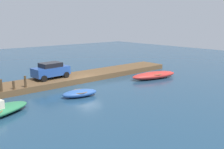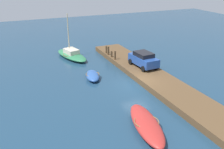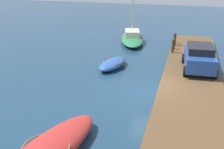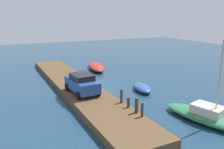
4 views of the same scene
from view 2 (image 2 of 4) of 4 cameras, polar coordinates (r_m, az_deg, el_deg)
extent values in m
plane|color=navy|center=(26.56, 5.40, -2.34)|extent=(84.00, 84.00, 0.00)
cube|color=brown|center=(27.46, 9.32, -1.03)|extent=(26.00, 3.61, 0.59)
ellipsoid|color=#B72D28|center=(19.57, 7.50, -10.68)|extent=(6.16, 2.96, 0.81)
torus|color=olive|center=(19.45, 7.53, -10.12)|extent=(2.18, 2.18, 0.07)
ellipsoid|color=#2D569E|center=(28.00, -4.24, -0.26)|extent=(3.39, 2.06, 0.64)
torus|color=olive|center=(27.93, -4.25, 0.07)|extent=(1.75, 1.75, 0.07)
ellipsoid|color=#2D7A4C|center=(34.91, -8.79, 4.15)|extent=(6.71, 3.67, 0.69)
torus|color=olive|center=(34.86, -8.81, 4.45)|extent=(2.72, 2.72, 0.07)
cube|color=beige|center=(34.76, -8.84, 4.99)|extent=(2.32, 1.83, 0.64)
cylinder|color=#C6B284|center=(34.64, -9.51, 8.76)|extent=(0.12, 0.12, 5.17)
cylinder|color=#47331E|center=(31.96, 0.67, 4.21)|extent=(0.21, 0.21, 1.07)
cylinder|color=#47331E|center=(32.94, -0.08, 4.47)|extent=(0.21, 0.21, 0.77)
cylinder|color=#47331E|center=(33.84, -0.81, 5.23)|extent=(0.24, 0.24, 1.07)
cylinder|color=#47331E|center=(34.49, -1.27, 5.46)|extent=(0.18, 0.18, 0.97)
cube|color=#234793|center=(29.72, 6.86, 3.13)|extent=(3.93, 2.04, 0.90)
cube|color=black|center=(29.51, 6.92, 4.39)|extent=(2.24, 1.71, 0.47)
cylinder|color=black|center=(30.47, 4.04, 2.81)|extent=(0.65, 0.26, 0.64)
cylinder|color=black|center=(31.39, 6.82, 3.29)|extent=(0.65, 0.26, 0.64)
cylinder|color=black|center=(28.36, 6.83, 1.22)|extent=(0.65, 0.26, 0.64)
cylinder|color=black|center=(29.35, 9.72, 1.78)|extent=(0.65, 0.26, 0.64)
camera|label=1|loc=(37.65, -38.77, 10.61)|focal=39.95mm
camera|label=3|loc=(15.59, 38.36, 2.07)|focal=42.59mm
camera|label=4|loc=(47.56, 2.57, 17.49)|focal=37.63mm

